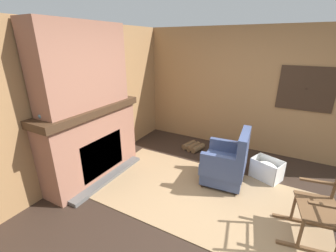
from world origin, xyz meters
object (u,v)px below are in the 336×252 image
object	(u,v)px
laundry_basket	(267,169)
oil_lamp_vase	(42,112)
rocking_chair	(323,209)
firewood_stack	(193,146)
storage_case	(111,94)
armchair	(227,164)

from	to	relation	value
laundry_basket	oil_lamp_vase	world-z (taller)	oil_lamp_vase
rocking_chair	firewood_stack	xyz separation A→B (m)	(-2.17, 1.50, -0.37)
rocking_chair	storage_case	bearing A→B (deg)	-15.77
storage_case	firewood_stack	bearing A→B (deg)	45.01
laundry_basket	storage_case	size ratio (longest dim) A/B	2.02
oil_lamp_vase	armchair	bearing A→B (deg)	36.94
firewood_stack	armchair	bearing A→B (deg)	-43.33
firewood_stack	storage_case	bearing A→B (deg)	-134.99
firewood_stack	laundry_basket	xyz separation A→B (m)	(1.51, -0.44, 0.11)
armchair	rocking_chair	bearing A→B (deg)	148.65
laundry_basket	storage_case	xyz separation A→B (m)	(-2.66, -0.72, 1.13)
armchair	oil_lamp_vase	xyz separation A→B (m)	(-2.09, -1.57, 0.99)
rocking_chair	storage_case	world-z (taller)	storage_case
rocking_chair	laundry_basket	size ratio (longest dim) A/B	2.32
firewood_stack	storage_case	size ratio (longest dim) A/B	1.66
oil_lamp_vase	laundry_basket	bearing A→B (deg)	37.10
armchair	storage_case	world-z (taller)	storage_case
armchair	storage_case	bearing A→B (deg)	2.77
firewood_stack	oil_lamp_vase	xyz separation A→B (m)	(-1.15, -2.45, 1.27)
armchair	laundry_basket	world-z (taller)	armchair
rocking_chair	firewood_stack	world-z (taller)	rocking_chair
armchair	firewood_stack	world-z (taller)	armchair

